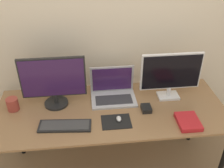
{
  "coord_description": "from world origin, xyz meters",
  "views": [
    {
      "loc": [
        -0.18,
        -1.3,
        2.08
      ],
      "look_at": [
        0.01,
        0.42,
        0.96
      ],
      "focal_mm": 42.0,
      "sensor_mm": 36.0,
      "label": 1
    }
  ],
  "objects_px": {
    "monitor_left": "(53,81)",
    "keyboard": "(65,126)",
    "book": "(188,122)",
    "monitor_right": "(171,74)",
    "mouse": "(119,119)",
    "power_brick": "(146,108)",
    "mug": "(13,104)",
    "laptop": "(113,91)"
  },
  "relations": [
    {
      "from": "monitor_left",
      "to": "power_brick",
      "type": "distance_m",
      "value": 0.78
    },
    {
      "from": "monitor_right",
      "to": "laptop",
      "type": "relative_size",
      "value": 1.35
    },
    {
      "from": "monitor_right",
      "to": "keyboard",
      "type": "relative_size",
      "value": 1.27
    },
    {
      "from": "keyboard",
      "to": "monitor_left",
      "type": "bearing_deg",
      "value": 105.53
    },
    {
      "from": "monitor_left",
      "to": "monitor_right",
      "type": "distance_m",
      "value": 0.96
    },
    {
      "from": "monitor_left",
      "to": "book",
      "type": "bearing_deg",
      "value": -19.57
    },
    {
      "from": "monitor_left",
      "to": "monitor_right",
      "type": "bearing_deg",
      "value": 0.01
    },
    {
      "from": "laptop",
      "to": "power_brick",
      "type": "relative_size",
      "value": 3.85
    },
    {
      "from": "book",
      "to": "power_brick",
      "type": "relative_size",
      "value": 2.13
    },
    {
      "from": "monitor_left",
      "to": "laptop",
      "type": "distance_m",
      "value": 0.51
    },
    {
      "from": "monitor_left",
      "to": "book",
      "type": "height_order",
      "value": "monitor_left"
    },
    {
      "from": "mouse",
      "to": "mug",
      "type": "height_order",
      "value": "mug"
    },
    {
      "from": "book",
      "to": "mug",
      "type": "xyz_separation_m",
      "value": [
        -1.35,
        0.32,
        0.03
      ]
    },
    {
      "from": "monitor_right",
      "to": "monitor_left",
      "type": "bearing_deg",
      "value": -179.99
    },
    {
      "from": "monitor_right",
      "to": "laptop",
      "type": "xyz_separation_m",
      "value": [
        -0.48,
        0.05,
        -0.17
      ]
    },
    {
      "from": "laptop",
      "to": "mug",
      "type": "height_order",
      "value": "laptop"
    },
    {
      "from": "keyboard",
      "to": "power_brick",
      "type": "xyz_separation_m",
      "value": [
        0.65,
        0.13,
        0.01
      ]
    },
    {
      "from": "monitor_left",
      "to": "keyboard",
      "type": "xyz_separation_m",
      "value": [
        0.08,
        -0.29,
        -0.22
      ]
    },
    {
      "from": "monitor_right",
      "to": "book",
      "type": "relative_size",
      "value": 2.44
    },
    {
      "from": "keyboard",
      "to": "mug",
      "type": "bearing_deg",
      "value": 148.73
    },
    {
      "from": "laptop",
      "to": "book",
      "type": "xyz_separation_m",
      "value": [
        0.53,
        -0.41,
        -0.04
      ]
    },
    {
      "from": "keyboard",
      "to": "book",
      "type": "bearing_deg",
      "value": -4.03
    },
    {
      "from": "keyboard",
      "to": "book",
      "type": "height_order",
      "value": "book"
    },
    {
      "from": "mouse",
      "to": "power_brick",
      "type": "height_order",
      "value": "power_brick"
    },
    {
      "from": "monitor_right",
      "to": "mug",
      "type": "height_order",
      "value": "monitor_right"
    },
    {
      "from": "monitor_right",
      "to": "power_brick",
      "type": "xyz_separation_m",
      "value": [
        -0.23,
        -0.17,
        -0.21
      ]
    },
    {
      "from": "mug",
      "to": "book",
      "type": "bearing_deg",
      "value": -13.42
    },
    {
      "from": "mouse",
      "to": "monitor_right",
      "type": "bearing_deg",
      "value": 30.07
    },
    {
      "from": "book",
      "to": "power_brick",
      "type": "height_order",
      "value": "power_brick"
    },
    {
      "from": "monitor_right",
      "to": "keyboard",
      "type": "distance_m",
      "value": 0.95
    },
    {
      "from": "monitor_right",
      "to": "laptop",
      "type": "distance_m",
      "value": 0.51
    },
    {
      "from": "laptop",
      "to": "book",
      "type": "bearing_deg",
      "value": -37.72
    },
    {
      "from": "monitor_left",
      "to": "power_brick",
      "type": "bearing_deg",
      "value": -13.0
    },
    {
      "from": "monitor_right",
      "to": "laptop",
      "type": "bearing_deg",
      "value": 174.13
    },
    {
      "from": "laptop",
      "to": "mouse",
      "type": "height_order",
      "value": "laptop"
    },
    {
      "from": "monitor_right",
      "to": "power_brick",
      "type": "height_order",
      "value": "monitor_right"
    },
    {
      "from": "monitor_right",
      "to": "mouse",
      "type": "xyz_separation_m",
      "value": [
        -0.47,
        -0.27,
        -0.21
      ]
    },
    {
      "from": "monitor_left",
      "to": "mouse",
      "type": "xyz_separation_m",
      "value": [
        0.49,
        -0.27,
        -0.21
      ]
    },
    {
      "from": "mug",
      "to": "power_brick",
      "type": "bearing_deg",
      "value": -7.02
    },
    {
      "from": "laptop",
      "to": "mouse",
      "type": "xyz_separation_m",
      "value": [
        0.01,
        -0.32,
        -0.04
      ]
    },
    {
      "from": "mouse",
      "to": "power_brick",
      "type": "xyz_separation_m",
      "value": [
        0.24,
        0.1,
        -0.0
      ]
    },
    {
      "from": "laptop",
      "to": "power_brick",
      "type": "distance_m",
      "value": 0.33
    }
  ]
}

